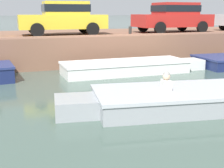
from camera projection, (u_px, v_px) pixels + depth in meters
ground_plane at (87, 114)px, 7.60m from camera, size 400.00×400.00×0.00m
far_quay_wall at (40, 47)px, 15.79m from camera, size 60.00×6.00×1.35m
far_wall_coping at (48, 37)px, 12.98m from camera, size 60.00×0.24×0.08m
boat_moored_central_white at (131, 67)px, 12.62m from camera, size 6.05×1.71×0.50m
motorboat_passing at (184, 99)px, 8.00m from camera, size 6.25×2.74×0.99m
car_centre_yellow at (64, 17)px, 14.57m from camera, size 4.04×1.96×1.54m
car_right_inner_red at (173, 16)px, 16.48m from camera, size 4.08×2.11×1.54m
mooring_bollard_east at (130, 30)px, 14.29m from camera, size 0.15×0.15×0.44m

